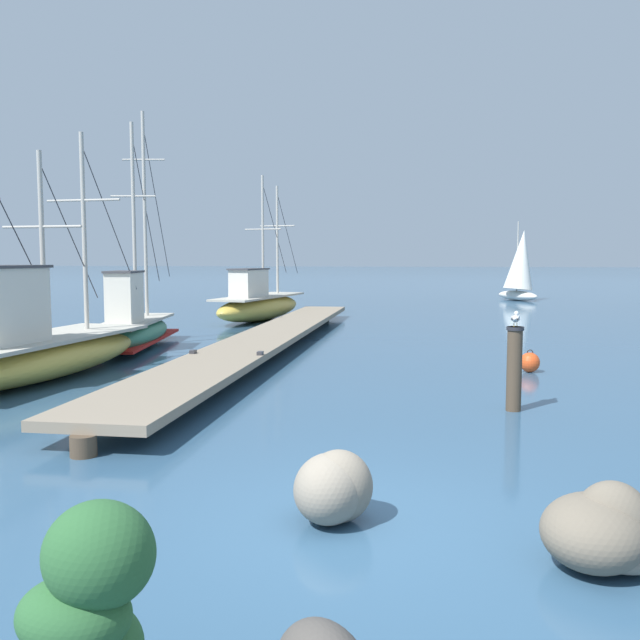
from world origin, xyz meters
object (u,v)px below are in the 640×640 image
mooring_piling (514,367)px  mooring_buoy (530,362)px  fishing_boat_0 (133,326)px  fishing_boat_2 (30,348)px  shore_rock_near_left (334,487)px  perched_seagull (516,318)px  fishing_boat_1 (259,304)px  shore_rock_near_right (606,533)px  distant_sailboat (520,266)px  coastal_shrub (88,608)px

mooring_piling → mooring_buoy: 4.35m
fishing_boat_0 → fishing_boat_2: fishing_boat_0 is taller
fishing_boat_2 → mooring_buoy: 11.24m
shore_rock_near_left → perched_seagull: bearing=68.2°
fishing_boat_1 → shore_rock_near_right: fishing_boat_1 is taller
mooring_piling → perched_seagull: (-0.00, -0.01, 0.85)m
shore_rock_near_right → distant_sailboat: 38.38m
fishing_boat_2 → mooring_piling: size_ratio=5.58×
distant_sailboat → coastal_shrub: bearing=-98.4°
mooring_piling → fishing_boat_0: bearing=147.9°
perched_seagull → coastal_shrub: 9.44m
perched_seagull → coastal_shrub: (-3.02, -8.90, -0.88)m
shore_rock_near_left → fishing_boat_1: bearing=108.0°
shore_rock_near_right → coastal_shrub: (-3.27, -2.77, 0.44)m
shore_rock_near_right → shore_rock_near_left: bearing=167.1°
fishing_boat_1 → mooring_piling: 18.27m
shore_rock_near_right → distant_sailboat: (2.80, 38.23, 1.86)m
fishing_boat_2 → mooring_piling: bearing=-5.8°
mooring_buoy → distant_sailboat: distant_sailboat is taller
fishing_boat_2 → mooring_piling: (10.03, -1.02, 0.05)m
fishing_boat_0 → perched_seagull: fishing_boat_0 is taller
mooring_piling → shore_rock_near_right: (0.25, -6.14, -0.47)m
shore_rock_near_left → mooring_buoy: size_ratio=1.86×
shore_rock_near_right → distant_sailboat: size_ratio=0.28×
mooring_buoy → shore_rock_near_right: bearing=-92.6°
shore_rock_near_left → coastal_shrub: bearing=-103.4°
mooring_buoy → coastal_shrub: bearing=-105.9°
shore_rock_near_left → shore_rock_near_right: 2.54m
shore_rock_near_right → coastal_shrub: bearing=-139.8°
fishing_boat_2 → mooring_piling: 10.08m
shore_rock_near_left → coastal_shrub: 3.45m
fishing_boat_0 → fishing_boat_1: bearing=82.8°
fishing_boat_2 → shore_rock_near_right: (10.28, -7.15, -0.42)m
fishing_boat_0 → mooring_buoy: (11.07, -2.24, -0.42)m
fishing_boat_0 → fishing_boat_2: (0.32, -5.48, 0.07)m
perched_seagull → fishing_boat_2: bearing=174.2°
mooring_piling → shore_rock_near_right: 6.16m
mooring_buoy → fishing_boat_0: bearing=168.6°
fishing_boat_2 → perched_seagull: (10.03, -1.02, 0.90)m
shore_rock_near_left → mooring_buoy: 10.26m
fishing_boat_1 → shore_rock_near_left: size_ratio=8.21×
perched_seagull → coastal_shrub: perched_seagull is taller
perched_seagull → distant_sailboat: size_ratio=0.08×
perched_seagull → shore_rock_near_left: 6.12m
distant_sailboat → fishing_boat_2: bearing=-112.8°
mooring_piling → fishing_boat_2: bearing=174.2°
fishing_boat_0 → perched_seagull: size_ratio=20.75×
fishing_boat_2 → shore_rock_near_right: size_ratio=5.96×
fishing_boat_1 → perched_seagull: 18.30m
fishing_boat_2 → fishing_boat_0: bearing=93.3°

